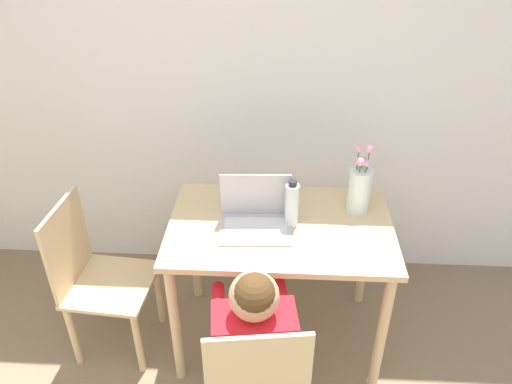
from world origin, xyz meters
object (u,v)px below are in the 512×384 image
Objects in this scene: person_seated at (253,333)px; water_bottle at (292,204)px; flower_vase at (360,187)px; laptop at (255,215)px; chair_spare at (97,278)px.

water_bottle is at bearing -112.53° from person_seated.
person_seated is at bearing -124.58° from flower_vase.
laptop is 0.18m from water_bottle.
laptop is (0.79, 0.07, 0.37)m from chair_spare.
flower_vase is at bearing -75.08° from chair_spare.
person_seated is 2.84× the size of laptop.
chair_spare is at bearing -174.99° from water_bottle.
laptop reaches higher than water_bottle.
flower_vase is 1.50× the size of water_bottle.
person_seated is (0.81, -0.46, 0.17)m from chair_spare.
chair_spare is at bearing -37.15° from person_seated.
chair_spare is 0.90× the size of person_seated.
laptop is at bearing -162.57° from flower_vase.
chair_spare is at bearing -177.67° from laptop.
water_bottle reaches higher than chair_spare.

